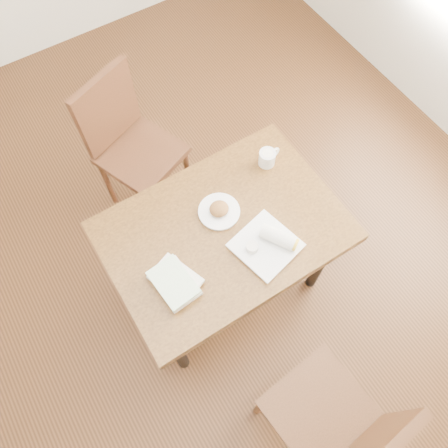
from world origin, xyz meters
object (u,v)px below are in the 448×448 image
table (224,237)px  coffee_mug (268,157)px  plate_burrito (270,243)px  chair_near (338,427)px  plate_scone (219,211)px  book_stack (175,282)px  chair_far (128,140)px

table → coffee_mug: size_ratio=8.93×
table → plate_burrito: 0.25m
chair_near → plate_scone: bearing=86.5°
plate_scone → book_stack: 0.40m
chair_near → coffee_mug: chair_near is taller
chair_near → chair_far: bearing=92.2°
plate_burrito → book_stack: plate_burrito is taller
chair_far → book_stack: (-0.22, -0.97, 0.23)m
table → plate_burrito: plate_burrito is taller
chair_near → plate_scone: chair_near is taller
chair_near → plate_burrito: chair_near is taller
plate_scone → table: bearing=-107.2°
table → coffee_mug: bearing=27.6°
book_stack → plate_scone: bearing=29.5°
coffee_mug → chair_far: bearing=126.5°
book_stack → coffee_mug: bearing=23.9°
coffee_mug → book_stack: size_ratio=0.49×
table → plate_scone: size_ratio=5.54×
chair_near → plate_burrito: (0.17, 0.78, 0.23)m
coffee_mug → plate_burrito: bearing=-123.5°
chair_far → plate_burrito: (0.24, -1.04, 0.23)m
book_stack → chair_near: bearing=-71.4°
table → coffee_mug: (0.38, 0.20, 0.13)m
chair_far → plate_scone: bearing=-80.2°
plate_scone → plate_burrito: bearing=-68.9°
chair_far → coffee_mug: (0.49, -0.66, 0.25)m
chair_far → coffee_mug: bearing=-53.5°
coffee_mug → plate_scone: bearing=-162.1°
chair_near → plate_scone: (0.06, 1.04, 0.22)m
coffee_mug → plate_burrito: size_ratio=0.40×
chair_near → book_stack: bearing=108.6°
plate_burrito → chair_near: bearing=-102.1°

